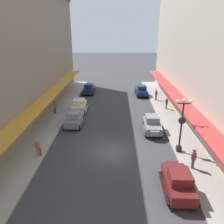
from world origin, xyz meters
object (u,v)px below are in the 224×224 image
Objects in this scene: parked_car_0 at (89,89)px; parked_car_4 at (152,124)px; pedestrian_0 at (193,159)px; pedestrian_1 at (156,95)px; parked_car_2 at (74,118)px; fire_hydrant at (40,151)px; parked_car_3 at (79,105)px; parked_car_5 at (141,90)px; parked_car_1 at (178,181)px; pedestrian_2 at (167,103)px; pedestrian_4 at (37,148)px; lamp_post_with_clock at (182,123)px; pedestrian_3 at (55,107)px.

parked_car_0 is 18.40m from parked_car_4.
pedestrian_1 is (0.12, 19.10, 0.00)m from pedestrian_0.
parked_car_4 is at bearing -9.80° from parked_car_2.
fire_hydrant is 0.49× the size of pedestrian_1.
parked_car_5 is (9.59, 8.38, 0.00)m from parked_car_3.
parked_car_0 and parked_car_4 have the same top height.
parked_car_1 is 2.57× the size of pedestrian_0.
parked_car_1 is 1.00× the size of parked_car_3.
parked_car_4 is at bearing -101.37° from pedestrian_1.
pedestrian_0 is at bearing -7.37° from fire_hydrant.
fire_hydrant is 21.89m from pedestrian_1.
pedestrian_2 is (14.05, 13.01, 0.43)m from fire_hydrant.
parked_car_0 is at bearing 88.68° from parked_car_3.
fire_hydrant is (-1.62, -12.11, -0.38)m from parked_car_3.
pedestrian_2 is at bearing 25.66° from parked_car_2.
fire_hydrant is 0.49× the size of pedestrian_0.
pedestrian_0 is at bearing -64.07° from parked_car_0.
parked_car_1 is at bearing -95.33° from pedestrian_1.
parked_car_5 is at bearing 41.16° from parked_car_3.
parked_car_1 is 0.99× the size of parked_car_5.
parked_car_4 is at bearing 27.11° from fire_hydrant.
pedestrian_4 is at bearing -137.29° from pedestrian_2.
lamp_post_with_clock reaches higher than pedestrian_1.
pedestrian_2 reaches higher than fire_hydrant.
parked_car_0 is at bearing 72.59° from pedestrian_3.
parked_car_1 is 2.57× the size of pedestrian_3.
lamp_post_with_clock is 13.11m from pedestrian_4.
parked_car_1 is 12.21m from pedestrian_4.
parked_car_4 is 8.07m from pedestrian_2.
fire_hydrant is at bearing -137.20° from pedestrian_2.
parked_car_4 reaches higher than pedestrian_3.
pedestrian_0 and pedestrian_3 have the same top height.
pedestrian_4 is (1.37, -10.99, -0.02)m from pedestrian_3.
parked_car_0 is at bearing 159.89° from pedestrian_1.
lamp_post_with_clock is 3.15× the size of pedestrian_2.
pedestrian_0 is at bearing -93.48° from pedestrian_2.
fire_hydrant is (-1.83, -21.59, -0.38)m from parked_car_0.
parked_car_1 reaches higher than pedestrian_3.
pedestrian_4 is at bearing -174.83° from lamp_post_with_clock.
pedestrian_1 is 4.46m from pedestrian_2.
lamp_post_with_clock reaches higher than parked_car_1.
fire_hydrant is at bearing 33.46° from pedestrian_4.
pedestrian_3 is (-3.14, -1.22, 0.07)m from parked_car_3.
parked_car_4 is at bearing 112.24° from lamp_post_with_clock.
parked_car_2 is 13.55m from pedestrian_2.
pedestrian_3 is (-12.72, -9.60, 0.07)m from parked_car_5.
parked_car_3 is (-0.23, 4.96, 0.00)m from parked_car_2.
pedestrian_1 is at bearing 23.74° from pedestrian_3.
parked_car_1 reaches higher than pedestrian_1.
parked_car_1 is at bearing -89.92° from parked_car_5.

